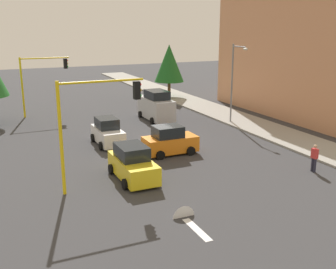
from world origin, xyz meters
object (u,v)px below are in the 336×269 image
Objects in this scene: car_white at (108,132)px; pedestrian_crossing at (314,157)px; delivery_van_silver at (156,106)px; street_lamp_curbside at (235,75)px; traffic_signal_near_right at (94,113)px; traffic_signal_far_right at (41,74)px; car_orange at (170,141)px; tree_roadside_far at (169,63)px; car_yellow at (133,164)px.

car_white reaches higher than pedestrian_crossing.
delivery_van_silver is 8.72m from car_white.
street_lamp_curbside is 4.12× the size of pedestrian_crossing.
traffic_signal_near_right reaches higher than car_white.
car_orange is (16.00, 6.11, -3.12)m from traffic_signal_far_right.
tree_roadside_far reaches higher than traffic_signal_near_right.
street_lamp_curbside is 14.39m from tree_roadside_far.
pedestrian_crossing is (10.81, 9.66, 0.01)m from car_white.
tree_roadside_far is 1.32× the size of delivery_van_silver.
tree_roadside_far reaches higher than delivery_van_silver.
traffic_signal_far_right is 15.71m from tree_roadside_far.
car_white is at bearing 174.81° from car_yellow.
tree_roadside_far is (-4.00, 15.20, 0.13)m from traffic_signal_far_right.
delivery_van_silver is 10.43m from car_orange.
delivery_van_silver is 1.14× the size of car_yellow.
traffic_signal_near_right reaches higher than car_orange.
traffic_signal_near_right is 8.05m from car_orange.
car_orange is at bearing 123.04° from traffic_signal_near_right.
street_lamp_curbside is at bearing -1.19° from tree_roadside_far.
car_orange is at bearing -136.59° from pedestrian_crossing.
pedestrian_crossing is at bearing 77.41° from traffic_signal_near_right.
pedestrian_crossing is (6.81, 6.45, 0.01)m from car_orange.
car_orange is at bearing -24.44° from tree_roadside_far.
car_orange is at bearing -57.45° from street_lamp_curbside.
delivery_van_silver is at bearing 146.23° from traffic_signal_near_right.
tree_roadside_far is (-24.00, 15.24, -0.05)m from traffic_signal_near_right.
pedestrian_crossing is (16.74, 3.28, -0.37)m from delivery_van_silver.
pedestrian_crossing is (3.42, 10.33, 0.01)m from car_yellow.
tree_roadside_far is at bearing 149.53° from delivery_van_silver.
car_yellow is at bearing 104.87° from traffic_signal_near_right.
car_orange is (5.61, -8.79, -3.45)m from street_lamp_curbside.
tree_roadside_far reaches higher than car_white.
traffic_signal_far_right reaches higher than car_white.
delivery_van_silver is at bearing -168.90° from pedestrian_crossing.
street_lamp_curbside is 15.93m from car_yellow.
car_yellow is 5.16m from car_orange.
traffic_signal_near_right reaches higher than delivery_van_silver.
traffic_signal_near_right is at bearing -57.25° from street_lamp_curbside.
tree_roadside_far reaches higher than car_yellow.
traffic_signal_near_right is at bearing -32.41° from tree_roadside_far.
car_white is at bearing -82.33° from street_lamp_curbside.
car_orange is (9.93, -3.16, -0.39)m from delivery_van_silver.
pedestrian_crossing is at bearing 11.10° from delivery_van_silver.
delivery_van_silver reaches higher than car_white.
tree_roadside_far is 22.21m from car_orange.
car_white is (-7.39, 0.67, -0.00)m from car_yellow.
car_yellow is (9.01, -12.68, -3.45)m from street_lamp_curbside.
traffic_signal_near_right is 3.50× the size of pedestrian_crossing.
tree_roadside_far is (-14.39, 0.30, -0.20)m from street_lamp_curbside.
car_yellow is (23.40, -12.98, -3.25)m from tree_roadside_far.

